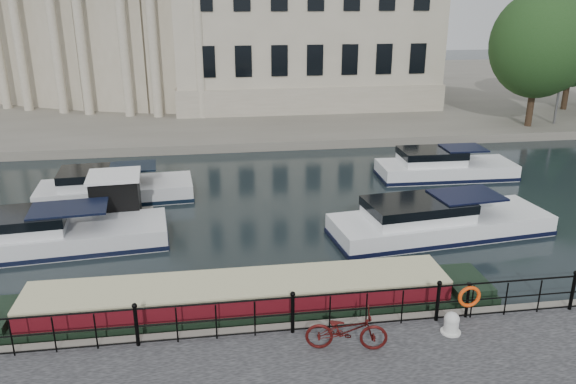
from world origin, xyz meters
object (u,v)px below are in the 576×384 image
(life_ring_post, at_px, (469,297))
(bicycle, at_px, (346,330))
(narrowboat, at_px, (241,307))
(harbour_hut, at_px, (116,201))
(mooring_bollard, at_px, (451,323))

(life_ring_post, bearing_deg, bicycle, -166.31)
(life_ring_post, xyz_separation_m, narrowboat, (-6.14, 1.82, -0.85))
(harbour_hut, bearing_deg, mooring_bollard, -50.70)
(bicycle, relative_size, life_ring_post, 1.95)
(mooring_bollard, relative_size, life_ring_post, 0.57)
(narrowboat, bearing_deg, life_ring_post, -16.56)
(bicycle, distance_m, mooring_bollard, 2.95)
(narrowboat, distance_m, harbour_hut, 9.37)
(bicycle, bearing_deg, harbour_hut, 43.51)
(bicycle, height_order, harbour_hut, harbour_hut)
(mooring_bollard, relative_size, harbour_hut, 0.20)
(harbour_hut, bearing_deg, life_ring_post, -47.00)
(narrowboat, height_order, harbour_hut, harbour_hut)
(mooring_bollard, bearing_deg, life_ring_post, 39.24)
(mooring_bollard, height_order, life_ring_post, life_ring_post)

